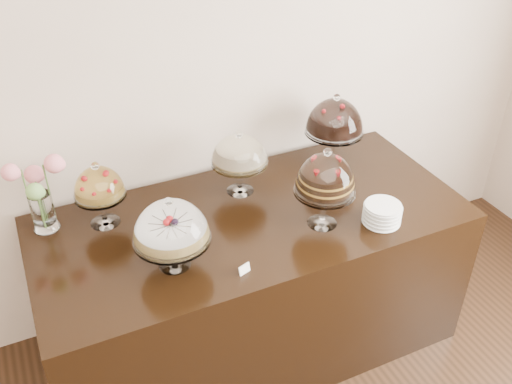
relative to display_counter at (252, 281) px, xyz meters
name	(u,v)px	position (x,y,z in m)	size (l,w,h in m)	color
wall_back	(171,73)	(-0.20, 0.55, 1.05)	(5.00, 0.04, 3.00)	beige
display_counter	(252,281)	(0.00, 0.00, 0.00)	(2.20, 1.00, 0.90)	black
cake_stand_sugar_sponge	(171,225)	(-0.47, -0.19, 0.67)	(0.35, 0.35, 0.37)	white
cake_stand_choco_layer	(326,177)	(0.30, -0.20, 0.73)	(0.30, 0.30, 0.43)	white
cake_stand_cheesecake	(239,153)	(0.04, 0.24, 0.69)	(0.30, 0.30, 0.36)	white
cake_stand_dark_choco	(335,119)	(0.64, 0.28, 0.74)	(0.33, 0.33, 0.44)	white
cake_stand_fruit_tart	(99,186)	(-0.69, 0.26, 0.67)	(0.25, 0.25, 0.35)	white
flower_vase	(39,192)	(-0.96, 0.34, 0.66)	(0.28, 0.28, 0.40)	white
plate_stack	(382,214)	(0.57, -0.32, 0.50)	(0.19, 0.19, 0.10)	white
price_card_left	(244,269)	(-0.21, -0.37, 0.47)	(0.06, 0.01, 0.04)	white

